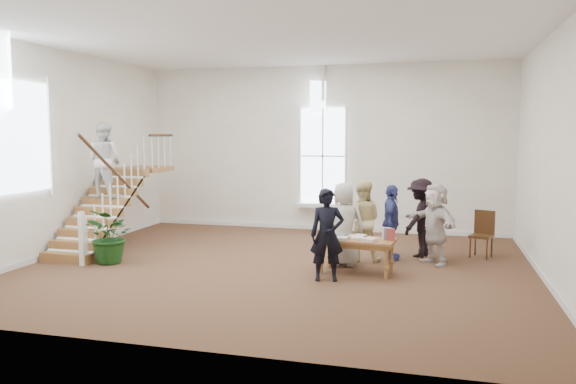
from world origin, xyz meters
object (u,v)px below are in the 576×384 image
(woman_cluster_a, at_px, (391,222))
(person_yellow, at_px, (362,221))
(library_table, at_px, (355,242))
(police_officer, at_px, (327,235))
(woman_cluster_c, at_px, (435,224))
(elderly_woman, at_px, (344,224))
(floor_plant, at_px, (111,236))
(side_chair, at_px, (483,231))
(woman_cluster_b, at_px, (421,218))

(woman_cluster_a, bearing_deg, person_yellow, 116.05)
(library_table, relative_size, police_officer, 0.90)
(woman_cluster_c, bearing_deg, elderly_woman, -108.67)
(woman_cluster_a, relative_size, floor_plant, 1.39)
(woman_cluster_a, xyz_separation_m, side_chair, (1.90, 0.74, -0.23))
(library_table, xyz_separation_m, woman_cluster_a, (0.57, 1.40, 0.20))
(elderly_woman, relative_size, woman_cluster_b, 1.00)
(elderly_woman, distance_m, side_chair, 3.19)
(library_table, height_order, elderly_woman, elderly_woman)
(woman_cluster_a, bearing_deg, police_officer, 153.82)
(police_officer, height_order, woman_cluster_c, police_officer)
(police_officer, xyz_separation_m, floor_plant, (-4.55, 0.18, -0.27))
(side_chair, bearing_deg, person_yellow, -136.75)
(woman_cluster_b, distance_m, side_chair, 1.36)
(woman_cluster_b, bearing_deg, side_chair, 129.00)
(elderly_woman, relative_size, side_chair, 1.68)
(side_chair, bearing_deg, woman_cluster_c, -116.13)
(person_yellow, xyz_separation_m, floor_plant, (-4.95, -1.57, -0.28))
(woman_cluster_b, bearing_deg, woman_cluster_a, -26.52)
(police_officer, xyz_separation_m, side_chair, (2.88, 2.78, -0.28))
(elderly_woman, xyz_separation_m, person_yellow, (0.30, 0.50, 0.00))
(library_table, bearing_deg, floor_plant, -168.68)
(police_officer, bearing_deg, person_yellow, 63.72)
(library_table, distance_m, woman_cluster_c, 1.91)
(person_yellow, xyz_separation_m, woman_cluster_a, (0.58, 0.29, -0.05))
(woman_cluster_a, distance_m, floor_plant, 5.84)
(floor_plant, xyz_separation_m, side_chair, (7.43, 2.60, -0.01))
(police_officer, distance_m, woman_cluster_a, 2.27)
(woman_cluster_c, bearing_deg, library_table, -87.87)
(elderly_woman, distance_m, woman_cluster_a, 1.19)
(library_table, distance_m, person_yellow, 1.13)
(library_table, relative_size, person_yellow, 0.89)
(floor_plant, height_order, side_chair, floor_plant)
(woman_cluster_a, bearing_deg, floor_plant, 108.18)
(police_officer, height_order, floor_plant, police_officer)
(person_yellow, bearing_deg, library_table, 86.52)
(police_officer, bearing_deg, elderly_woman, 72.02)
(woman_cluster_a, height_order, floor_plant, woman_cluster_a)
(woman_cluster_c, bearing_deg, side_chair, 96.07)
(woman_cluster_a, xyz_separation_m, woman_cluster_c, (0.90, -0.20, 0.04))
(library_table, distance_m, woman_cluster_b, 2.20)
(floor_plant, bearing_deg, woman_cluster_b, 20.69)
(person_yellow, relative_size, woman_cluster_b, 1.00)
(woman_cluster_c, height_order, floor_plant, woman_cluster_c)
(person_yellow, bearing_deg, side_chair, -161.72)
(library_table, bearing_deg, side_chair, 46.70)
(floor_plant, bearing_deg, side_chair, 19.29)
(person_yellow, xyz_separation_m, woman_cluster_b, (1.18, 0.74, -0.00))
(police_officer, distance_m, floor_plant, 4.56)
(library_table, bearing_deg, woman_cluster_c, 45.05)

